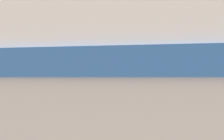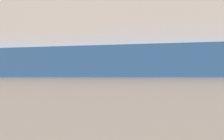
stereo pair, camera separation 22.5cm
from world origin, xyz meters
name	(u,v)px [view 2 (the right image)]	position (x,y,z in m)	size (l,w,h in m)	color
ground	(224,120)	(0.00, 0.00, 0.01)	(32.00, 26.00, 0.02)	#524B49
breakwater	(183,86)	(0.38, 11.81, 0.75)	(31.36, 1.93, 2.44)	gray
vintage_coach	(129,55)	(-3.13, -3.34, 2.05)	(3.11, 8.75, 3.70)	black
lamp_post	(193,43)	(0.29, 6.98, 3.71)	(1.01, 0.38, 6.60)	#5B5B60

